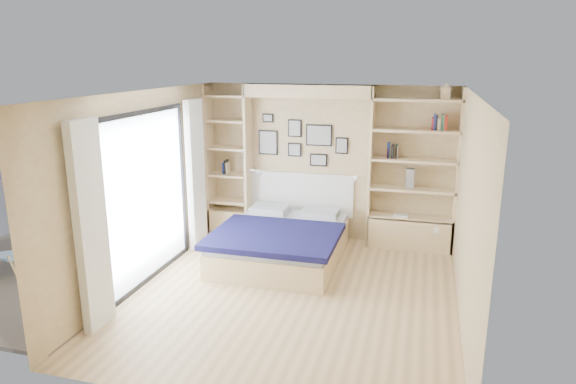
# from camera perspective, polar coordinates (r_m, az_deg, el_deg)

# --- Properties ---
(ground) EXTENTS (4.50, 4.50, 0.00)m
(ground) POSITION_cam_1_polar(r_m,az_deg,el_deg) (6.60, 0.52, -11.29)
(ground) COLOR tan
(ground) RESTS_ON ground
(room_shell) EXTENTS (4.50, 4.50, 4.50)m
(room_shell) POSITION_cam_1_polar(r_m,az_deg,el_deg) (7.72, 0.62, 1.08)
(room_shell) COLOR tan
(room_shell) RESTS_ON ground
(bed) EXTENTS (1.76, 2.24, 1.07)m
(bed) POSITION_cam_1_polar(r_m,az_deg,el_deg) (7.58, -0.68, -5.50)
(bed) COLOR beige
(bed) RESTS_ON ground
(photo_gallery) EXTENTS (1.48, 0.02, 0.82)m
(photo_gallery) POSITION_cam_1_polar(r_m,az_deg,el_deg) (8.31, 1.40, 5.74)
(photo_gallery) COLOR black
(photo_gallery) RESTS_ON ground
(reading_lamps) EXTENTS (1.92, 0.12, 0.15)m
(reading_lamps) POSITION_cam_1_polar(r_m,az_deg,el_deg) (8.15, 2.05, 1.97)
(reading_lamps) COLOR silver
(reading_lamps) RESTS_ON ground
(shelf_decor) EXTENTS (3.56, 0.23, 2.03)m
(shelf_decor) POSITION_cam_1_polar(r_m,az_deg,el_deg) (7.92, 12.12, 5.62)
(shelf_decor) COLOR #A51E1E
(shelf_decor) RESTS_ON ground
(deck) EXTENTS (3.20, 4.00, 0.05)m
(deck) POSITION_cam_1_polar(r_m,az_deg,el_deg) (8.20, -24.83, -7.39)
(deck) COLOR #756556
(deck) RESTS_ON ground
(deck_chair) EXTENTS (0.62, 0.89, 0.83)m
(deck_chair) POSITION_cam_1_polar(r_m,az_deg,el_deg) (8.03, -27.07, -5.11)
(deck_chair) COLOR tan
(deck_chair) RESTS_ON ground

